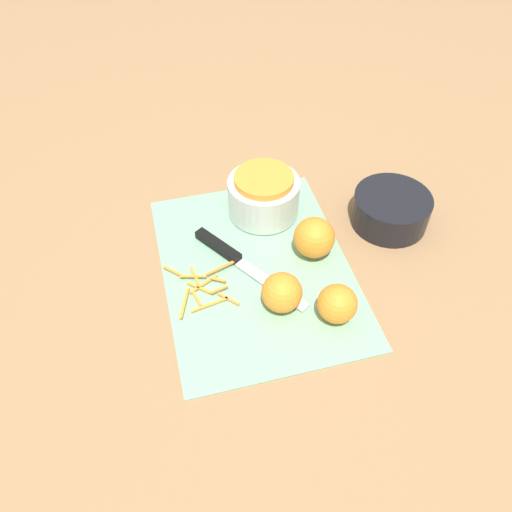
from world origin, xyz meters
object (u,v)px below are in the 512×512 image
Objects in this scene: bowl_dark at (391,210)px; knife at (230,254)px; bowl_speckled at (264,194)px; orange_back at (314,238)px; orange_left at (282,292)px; orange_right at (337,304)px.

bowl_dark reaches higher than knife.
bowl_speckled is 0.26m from bowl_dark.
bowl_speckled is 1.84× the size of orange_back.
bowl_dark is at bearing 119.36° from orange_left.
orange_back reaches higher than orange_left.
orange_right is 0.15m from orange_back.
bowl_speckled reaches higher than orange_back.
knife is at bearing -41.11° from bowl_speckled.
bowl_dark is 2.17× the size of orange_left.
bowl_dark is at bearing 69.78° from bowl_speckled.
bowl_speckled reaches higher than knife.
bowl_speckled is at bearing 172.36° from orange_left.
knife is (0.11, -0.10, -0.04)m from bowl_speckled.
bowl_speckled reaches higher than orange_left.
knife is at bearing -155.10° from orange_left.
orange_left is (0.25, -0.03, -0.01)m from bowl_speckled.
orange_left is 0.91× the size of orange_back.
knife is at bearing -99.86° from orange_back.
orange_back is at bearing 24.46° from bowl_speckled.
knife is 3.33× the size of orange_left.
orange_back reaches higher than orange_right.
orange_right is 0.87× the size of orange_back.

